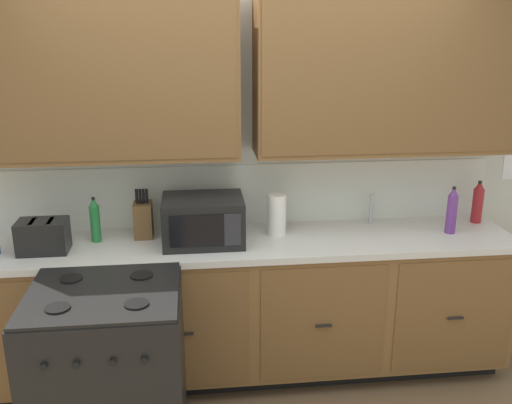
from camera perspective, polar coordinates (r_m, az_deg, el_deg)
name	(u,v)px	position (r m, az deg, el deg)	size (l,w,h in m)	color
ground_plane	(255,400)	(3.68, -0.10, -19.24)	(8.17, 8.17, 0.00)	brown
wall_unit	(246,115)	(3.48, -0.98, 8.75)	(4.47, 0.40, 2.46)	silver
counter_run	(250,306)	(3.68, -0.59, -10.44)	(3.30, 0.64, 0.94)	black
stove_range	(110,374)	(3.16, -14.49, -16.35)	(0.76, 0.68, 0.95)	black
microwave	(203,220)	(3.41, -5.32, -1.84)	(0.48, 0.37, 0.28)	black
toaster	(43,236)	(3.50, -20.61, -3.24)	(0.28, 0.18, 0.19)	black
knife_block	(143,219)	(3.56, -11.25, -1.70)	(0.11, 0.14, 0.31)	brown
sink_faucet	(371,209)	(3.81, 11.49, -0.67)	(0.02, 0.02, 0.20)	#B2B5BA
paper_towel_roll	(277,214)	(3.53, 2.10, -1.26)	(0.12, 0.12, 0.26)	white
bottle_red	(478,202)	(4.02, 21.38, -0.02)	(0.07, 0.07, 0.28)	maroon
bottle_violet	(452,211)	(3.76, 19.07, -0.82)	(0.06, 0.06, 0.30)	#663384
bottle_green	(95,220)	(3.55, -15.86, -1.75)	(0.06, 0.06, 0.28)	#237A38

